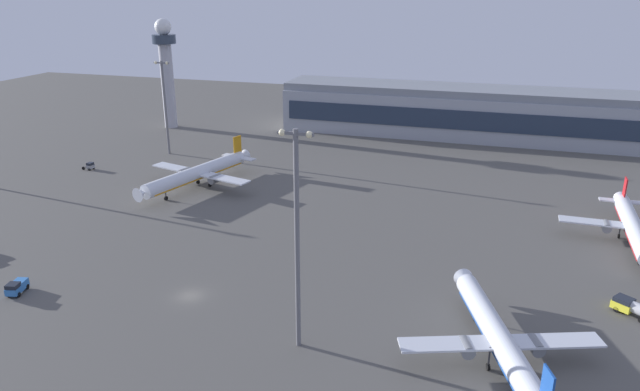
% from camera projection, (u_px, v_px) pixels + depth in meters
% --- Properties ---
extents(ground_plane, '(416.00, 416.00, 0.00)m').
position_uv_depth(ground_plane, '(190.00, 296.00, 96.76)').
color(ground_plane, '#56544F').
extents(terminal_building, '(120.44, 22.40, 16.40)m').
position_uv_depth(terminal_building, '(463.00, 112.00, 195.96)').
color(terminal_building, '#9EA3AD').
rests_on(terminal_building, ground).
extents(control_tower, '(8.00, 8.00, 37.47)m').
position_uv_depth(control_tower, '(166.00, 66.00, 203.55)').
color(control_tower, '#A8A8B2').
rests_on(control_tower, ground).
extents(airplane_terminal_side, '(26.87, 34.12, 9.06)m').
position_uv_depth(airplane_terminal_side, '(500.00, 340.00, 78.71)').
color(airplane_terminal_side, silver).
rests_on(airplane_terminal_side, ground).
extents(airplane_far_stand, '(29.88, 38.08, 9.91)m').
position_uv_depth(airplane_far_stand, '(198.00, 173.00, 147.15)').
color(airplane_far_stand, silver).
rests_on(airplane_far_stand, ground).
extents(airplane_mid_apron, '(27.30, 35.13, 9.03)m').
position_uv_depth(airplane_mid_apron, '(633.00, 227.00, 115.50)').
color(airplane_mid_apron, silver).
rests_on(airplane_mid_apron, ground).
extents(baggage_tractor, '(2.86, 4.48, 2.25)m').
position_uv_depth(baggage_tractor, '(17.00, 287.00, 97.17)').
color(baggage_tractor, '#3372BF').
rests_on(baggage_tractor, ground).
extents(fuel_truck, '(6.34, 5.39, 2.35)m').
position_uv_depth(fuel_truck, '(632.00, 307.00, 90.77)').
color(fuel_truck, yellow).
rests_on(fuel_truck, ground).
extents(pushback_tug, '(3.16, 1.94, 2.05)m').
position_uv_depth(pushback_tug, '(90.00, 166.00, 162.08)').
color(pushback_tug, gray).
rests_on(pushback_tug, ground).
extents(apron_light_west, '(4.80, 0.90, 27.64)m').
position_uv_depth(apron_light_west, '(165.00, 102.00, 172.50)').
color(apron_light_west, slate).
rests_on(apron_light_west, ground).
extents(apron_light_central, '(4.80, 0.90, 31.46)m').
position_uv_depth(apron_light_central, '(297.00, 231.00, 77.64)').
color(apron_light_central, slate).
rests_on(apron_light_central, ground).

